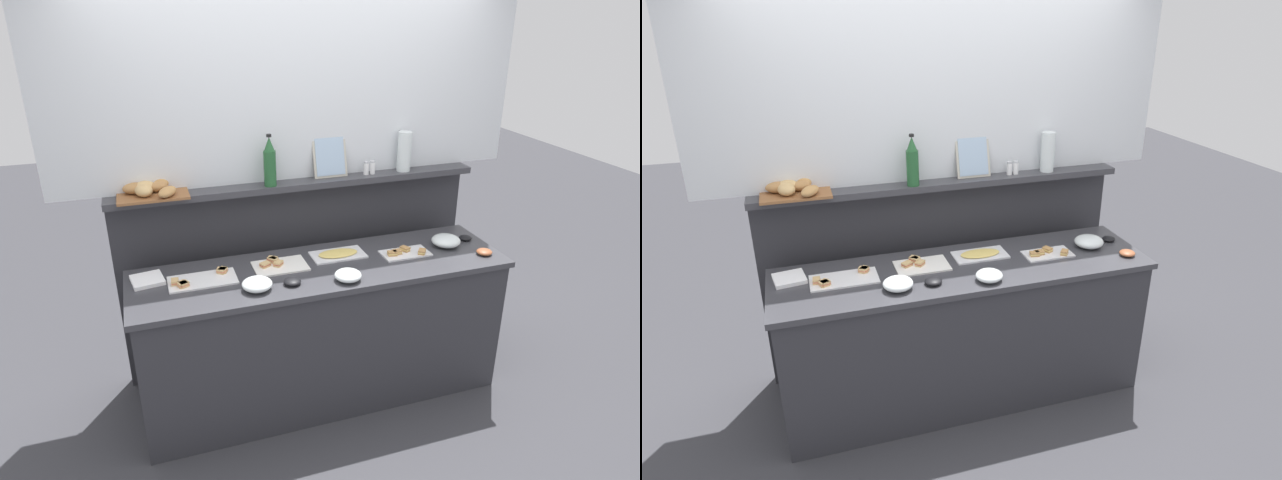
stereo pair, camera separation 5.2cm
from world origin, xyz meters
TOP-DOWN VIEW (x-y plane):
  - ground_plane at (0.00, 0.60)m, footprint 12.00×12.00m
  - buffet_counter at (0.00, 0.00)m, footprint 2.24×0.63m
  - back_ledge_unit at (0.00, 0.49)m, footprint 2.35×0.22m
  - upper_wall_panel at (0.00, 0.52)m, footprint 2.95×0.08m
  - sandwich_platter_front at (-0.70, 0.04)m, footprint 0.38×0.20m
  - sandwich_platter_side at (-0.25, 0.08)m, footprint 0.31×0.21m
  - sandwich_platter_rear at (0.54, -0.00)m, footprint 0.30×0.16m
  - cold_cuts_platter at (0.14, 0.11)m, footprint 0.33×0.18m
  - glass_bowl_large at (0.08, -0.21)m, footprint 0.15×0.15m
  - glass_bowl_medium at (0.84, 0.03)m, footprint 0.18×0.18m
  - glass_bowl_small at (-0.43, -0.15)m, footprint 0.17×0.17m
  - condiment_bowl_cream at (1.01, 0.07)m, footprint 0.08×0.08m
  - condiment_bowl_dark at (-0.23, -0.16)m, footprint 0.10×0.10m
  - condiment_bowl_red at (1.00, -0.16)m, footprint 0.10×0.10m
  - napkin_stack at (-0.99, 0.13)m, footprint 0.19×0.19m
  - wine_bottle_green at (-0.20, 0.39)m, footprint 0.08×0.08m
  - salt_shaker at (0.44, 0.42)m, footprint 0.03×0.03m
  - pepper_shaker at (0.48, 0.42)m, footprint 0.03×0.03m
  - bread_basket at (-0.90, 0.42)m, footprint 0.40×0.32m
  - framed_picture at (0.20, 0.45)m, footprint 0.22×0.08m
  - water_carafe at (0.71, 0.42)m, footprint 0.09×0.09m

SIDE VIEW (x-z plane):
  - ground_plane at x=0.00m, z-range 0.00..0.00m
  - buffet_counter at x=0.00m, z-range 0.00..0.92m
  - back_ledge_unit at x=0.00m, z-range 0.03..1.35m
  - cold_cuts_platter at x=0.14m, z-range 0.92..0.94m
  - sandwich_platter_side at x=-0.25m, z-range 0.91..0.94m
  - sandwich_platter_front at x=-0.70m, z-range 0.91..0.94m
  - sandwich_platter_rear at x=0.54m, z-range 0.91..0.95m
  - napkin_stack at x=-0.99m, z-range 0.92..0.94m
  - condiment_bowl_cream at x=1.01m, z-range 0.92..0.95m
  - condiment_bowl_red at x=1.00m, z-range 0.92..0.95m
  - condiment_bowl_dark at x=-0.23m, z-range 0.92..0.95m
  - glass_bowl_large at x=0.08m, z-range 0.91..0.98m
  - glass_bowl_small at x=-0.43m, z-range 0.91..0.98m
  - glass_bowl_medium at x=0.84m, z-range 0.91..0.99m
  - bread_basket at x=-0.90m, z-range 1.31..1.40m
  - salt_shaker at x=0.44m, z-range 1.32..1.41m
  - pepper_shaker at x=0.48m, z-range 1.32..1.41m
  - framed_picture at x=0.20m, z-range 1.32..1.58m
  - water_carafe at x=0.71m, z-range 1.32..1.58m
  - wine_bottle_green at x=-0.20m, z-range 1.30..1.62m
  - upper_wall_panel at x=0.00m, z-range 1.32..2.60m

